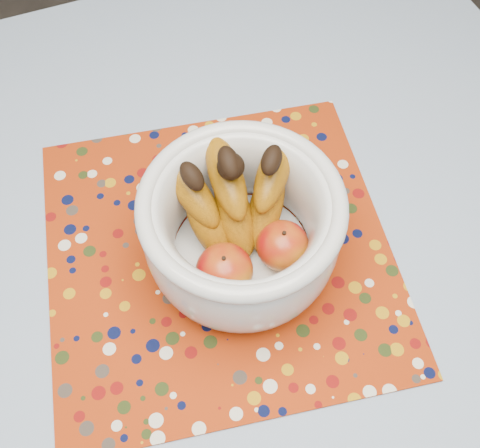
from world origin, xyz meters
The scene contains 4 objects.
table centered at (0.00, 0.00, 0.67)m, with size 1.20×1.20×0.75m.
tablecloth centered at (0.00, 0.00, 0.76)m, with size 1.32×1.32×0.01m, color #6483A6.
placemat centered at (0.05, 0.08, 0.76)m, with size 0.46×0.46×0.00m, color #912707.
fruit_bowl centered at (0.08, 0.06, 0.85)m, with size 0.26×0.24×0.18m.
Camera 1 is at (-0.06, -0.26, 1.43)m, focal length 42.00 mm.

